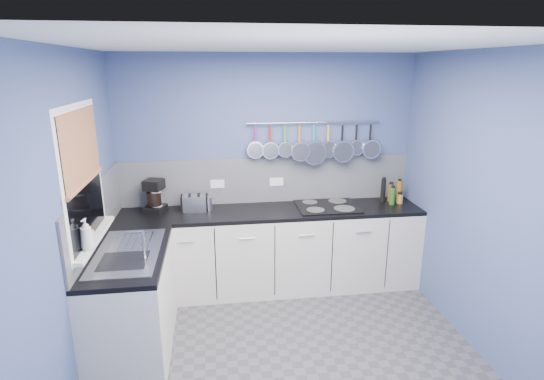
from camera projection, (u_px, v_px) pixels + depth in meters
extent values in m
cube|color=#47474C|center=(290.00, 357.00, 3.63)|extent=(3.20, 3.00, 0.02)
cube|color=white|center=(294.00, 43.00, 2.93)|extent=(3.20, 3.00, 0.02)
cube|color=#405081|center=(267.00, 171.00, 4.71)|extent=(3.20, 0.02, 2.50)
cube|color=#405081|center=(355.00, 334.00, 1.84)|extent=(3.20, 0.02, 2.50)
cube|color=#405081|center=(71.00, 227.00, 3.07)|extent=(0.02, 3.00, 2.50)
cube|color=#405081|center=(486.00, 208.00, 3.49)|extent=(0.02, 3.00, 2.50)
cube|color=slate|center=(267.00, 180.00, 4.72)|extent=(3.20, 0.02, 0.50)
cube|color=slate|center=(97.00, 213.00, 3.67)|extent=(0.02, 1.80, 0.50)
cube|color=beige|center=(271.00, 251.00, 4.65)|extent=(3.20, 0.60, 0.86)
cube|color=black|center=(271.00, 212.00, 4.52)|extent=(3.20, 0.60, 0.04)
cube|color=beige|center=(133.00, 303.00, 3.62)|extent=(0.60, 1.20, 0.86)
cube|color=black|center=(128.00, 254.00, 3.50)|extent=(0.60, 1.20, 0.04)
cube|color=white|center=(83.00, 176.00, 3.27)|extent=(0.01, 1.00, 1.10)
cube|color=black|center=(84.00, 176.00, 3.27)|extent=(0.01, 0.90, 1.00)
cube|color=#A8673B|center=(81.00, 147.00, 3.21)|extent=(0.01, 0.90, 0.55)
cube|color=white|center=(94.00, 238.00, 3.42)|extent=(0.10, 0.98, 0.03)
cube|color=silver|center=(128.00, 252.00, 3.49)|extent=(0.50, 0.95, 0.01)
cube|color=white|center=(217.00, 184.00, 4.64)|extent=(0.15, 0.01, 0.09)
cube|color=white|center=(277.00, 182.00, 4.73)|extent=(0.15, 0.01, 0.09)
cylinder|color=silver|center=(314.00, 123.00, 4.58)|extent=(1.45, 0.02, 0.02)
imported|color=white|center=(86.00, 234.00, 3.15)|extent=(0.11, 0.11, 0.24)
imported|color=white|center=(89.00, 236.00, 3.21)|extent=(0.09, 0.09, 0.17)
cylinder|color=white|center=(156.00, 200.00, 4.42)|extent=(0.12, 0.12, 0.25)
cube|color=silver|center=(195.00, 203.00, 4.47)|extent=(0.28, 0.18, 0.17)
cylinder|color=silver|center=(208.00, 203.00, 4.51)|extent=(0.10, 0.10, 0.14)
cube|color=black|center=(327.00, 206.00, 4.63)|extent=(0.65, 0.57, 0.01)
cylinder|color=#8C5914|center=(399.00, 191.00, 4.77)|extent=(0.05, 0.05, 0.24)
cylinder|color=brown|center=(391.00, 193.00, 4.78)|extent=(0.06, 0.06, 0.20)
cylinder|color=black|center=(383.00, 190.00, 4.75)|extent=(0.05, 0.05, 0.26)
cylinder|color=olive|center=(400.00, 199.00, 4.72)|extent=(0.07, 0.07, 0.10)
cylinder|color=#265919|center=(392.00, 196.00, 4.67)|extent=(0.06, 0.06, 0.19)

